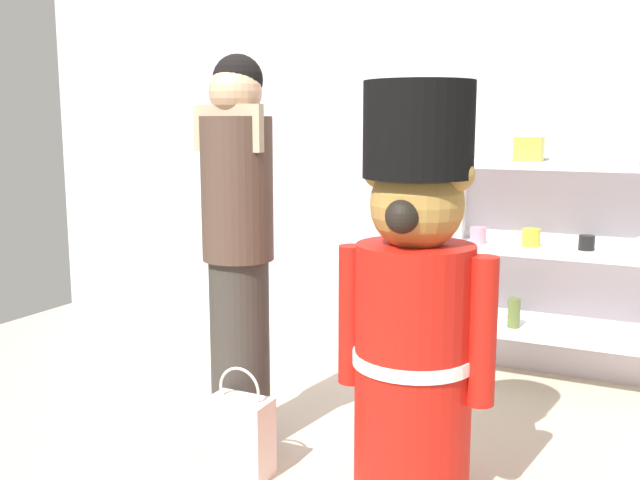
{
  "coord_description": "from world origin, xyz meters",
  "views": [
    {
      "loc": [
        1.18,
        -2.11,
        1.47
      ],
      "look_at": [
        -0.09,
        0.48,
        1.0
      ],
      "focal_mm": 40.07,
      "sensor_mm": 36.0,
      "label": 1
    }
  ],
  "objects_px": {
    "merchandise_shelf": "(587,246)",
    "shopping_bag": "(240,435)",
    "teddy_bear_guard": "(415,306)",
    "person_shopper": "(238,244)"
  },
  "relations": [
    {
      "from": "merchandise_shelf",
      "to": "person_shopper",
      "type": "distance_m",
      "value": 1.97
    },
    {
      "from": "merchandise_shelf",
      "to": "shopping_bag",
      "type": "bearing_deg",
      "value": -124.43
    },
    {
      "from": "person_shopper",
      "to": "shopping_bag",
      "type": "bearing_deg",
      "value": -58.57
    },
    {
      "from": "merchandise_shelf",
      "to": "shopping_bag",
      "type": "height_order",
      "value": "merchandise_shelf"
    },
    {
      "from": "shopping_bag",
      "to": "teddy_bear_guard",
      "type": "bearing_deg",
      "value": 12.13
    },
    {
      "from": "person_shopper",
      "to": "shopping_bag",
      "type": "xyz_separation_m",
      "value": [
        0.15,
        -0.25,
        -0.77
      ]
    },
    {
      "from": "teddy_bear_guard",
      "to": "shopping_bag",
      "type": "distance_m",
      "value": 0.94
    },
    {
      "from": "teddy_bear_guard",
      "to": "person_shopper",
      "type": "bearing_deg",
      "value": 173.61
    },
    {
      "from": "person_shopper",
      "to": "teddy_bear_guard",
      "type": "bearing_deg",
      "value": -6.39
    },
    {
      "from": "merchandise_shelf",
      "to": "teddy_bear_guard",
      "type": "distance_m",
      "value": 1.62
    }
  ]
}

